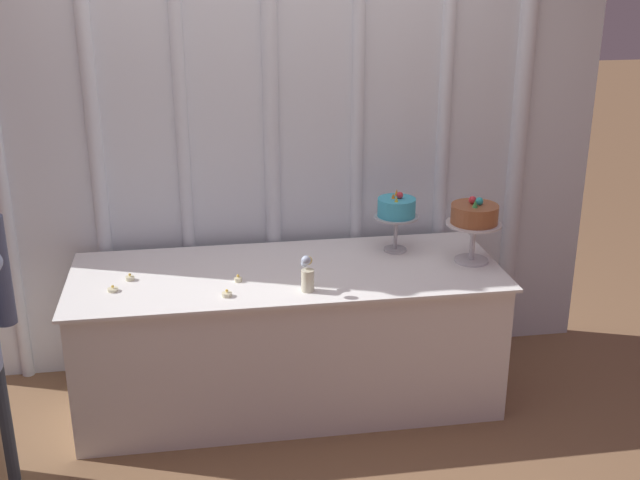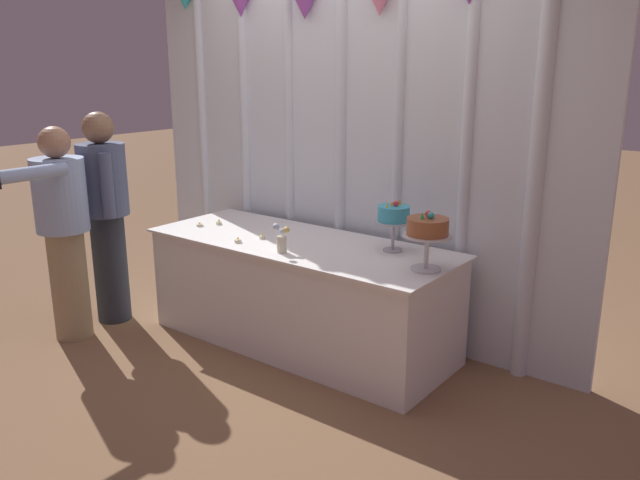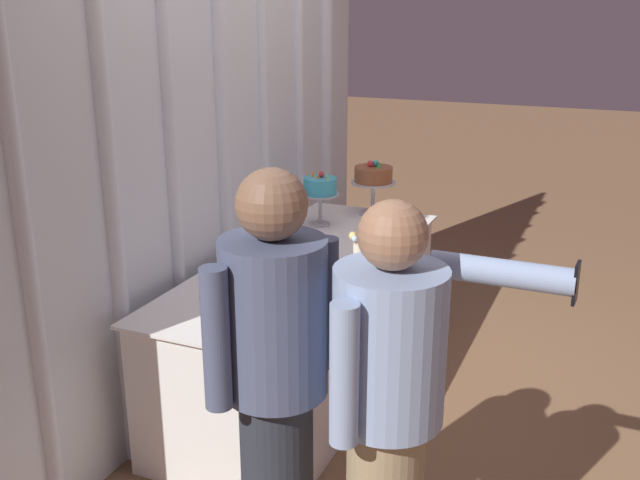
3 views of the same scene
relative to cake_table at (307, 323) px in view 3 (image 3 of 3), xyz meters
name	(u,v)px [view 3 (image 3 of 3)]	position (x,y,z in m)	size (l,w,h in m)	color
ground_plane	(325,388)	(0.00, -0.10, -0.36)	(24.00, 24.00, 0.00)	#846042
draped_curtain	(223,123)	(0.03, 0.48, 1.03)	(3.55, 0.18, 2.65)	silver
cake_table	(307,323)	(0.00, 0.00, 0.00)	(2.13, 0.82, 0.72)	white
cake_display_nearleft	(320,188)	(0.60, 0.18, 0.58)	(0.23, 0.23, 0.32)	#B2B2B7
cake_display_nearright	(373,178)	(0.94, -0.03, 0.59)	(0.28, 0.28, 0.34)	silver
flower_vase	(359,247)	(0.06, -0.26, 0.44)	(0.06, 0.12, 0.19)	beige
tealight_far_left	(251,324)	(-0.83, -0.12, 0.37)	(0.05, 0.05, 0.03)	beige
tealight_near_left	(234,312)	(-0.76, 0.00, 0.37)	(0.04, 0.04, 0.04)	beige
tealight_near_right	(331,286)	(-0.31, -0.26, 0.37)	(0.05, 0.05, 0.04)	beige
tealight_far_right	(305,276)	(-0.25, -0.10, 0.37)	(0.04, 0.04, 0.04)	beige
guest_man_dark_suit	(275,381)	(-1.38, -0.51, 0.47)	(0.46, 0.45, 1.53)	#282D38
guest_girl_blue_dress	(389,409)	(-1.34, -0.88, 0.43)	(0.49, 0.72, 1.46)	#9E8966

